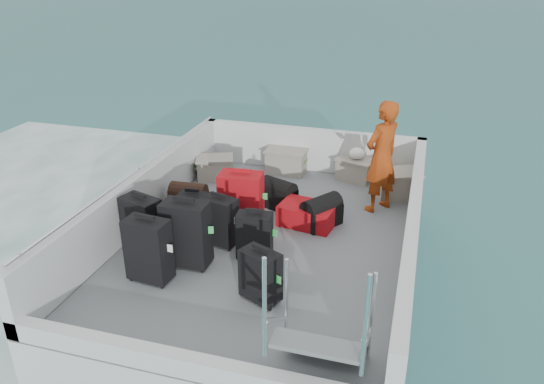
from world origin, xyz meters
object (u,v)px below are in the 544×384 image
(suitcase_8, at_px, (307,215))
(crate_2, at_px, (356,170))
(suitcase_3, at_px, (187,234))
(suitcase_5, at_px, (241,201))
(crate_0, at_px, (215,169))
(crate_3, at_px, (397,185))
(suitcase_4, at_px, (220,221))
(passenger, at_px, (382,157))
(suitcase_0, at_px, (149,251))
(suitcase_6, at_px, (261,276))
(suitcase_7, at_px, (255,236))
(suitcase_1, at_px, (142,225))
(crate_1, at_px, (287,162))
(suitcase_2, at_px, (193,212))

(suitcase_8, bearing_deg, crate_2, -4.24)
(suitcase_3, height_order, suitcase_5, suitcase_3)
(crate_0, bearing_deg, crate_3, 2.46)
(suitcase_4, relative_size, passenger, 0.40)
(suitcase_3, distance_m, suitcase_4, 0.58)
(suitcase_0, bearing_deg, crate_0, 103.61)
(suitcase_6, bearing_deg, suitcase_7, 137.42)
(suitcase_8, xyz_separation_m, passenger, (0.84, 0.73, 0.64))
(suitcase_1, height_order, suitcase_7, suitcase_1)
(suitcase_4, distance_m, crate_1, 2.48)
(suitcase_3, relative_size, crate_1, 1.28)
(suitcase_1, bearing_deg, suitcase_8, 52.77)
(suitcase_2, xyz_separation_m, suitcase_7, (0.96, -0.41, 0.02))
(suitcase_2, relative_size, suitcase_3, 0.67)
(suitcase_5, xyz_separation_m, suitcase_7, (0.40, -0.68, -0.09))
(passenger, bearing_deg, suitcase_2, -21.87)
(suitcase_2, distance_m, crate_0, 1.73)
(suitcase_8, distance_m, crate_2, 1.72)
(suitcase_3, xyz_separation_m, crate_2, (1.49, 3.02, -0.23))
(suitcase_6, distance_m, crate_3, 3.20)
(crate_2, bearing_deg, crate_1, 180.00)
(suitcase_6, bearing_deg, suitcase_5, 141.46)
(suitcase_5, bearing_deg, suitcase_0, -116.88)
(suitcase_3, bearing_deg, suitcase_6, -23.45)
(suitcase_1, relative_size, suitcase_2, 1.34)
(suitcase_0, relative_size, suitcase_8, 1.02)
(suitcase_1, xyz_separation_m, suitcase_7, (1.33, 0.22, -0.06))
(suitcase_5, distance_m, crate_0, 1.72)
(suitcase_7, relative_size, passenger, 0.37)
(suitcase_2, xyz_separation_m, suitcase_5, (0.56, 0.26, 0.11))
(suitcase_5, xyz_separation_m, crate_1, (0.08, 1.99, -0.19))
(crate_0, bearing_deg, suitcase_5, -56.34)
(suitcase_5, relative_size, crate_3, 1.24)
(suitcase_8, bearing_deg, crate_1, 32.71)
(suitcase_5, relative_size, passenger, 0.48)
(suitcase_2, xyz_separation_m, crate_2, (1.76, 2.25, -0.10))
(suitcase_2, xyz_separation_m, suitcase_6, (1.27, -1.18, 0.02))
(suitcase_2, distance_m, crate_2, 2.86)
(suitcase_2, distance_m, passenger, 2.62)
(suitcase_1, height_order, crate_0, suitcase_1)
(suitcase_4, distance_m, suitcase_5, 0.50)
(suitcase_1, xyz_separation_m, crate_2, (2.13, 2.89, -0.19))
(suitcase_0, relative_size, crate_1, 1.19)
(suitcase_1, height_order, crate_2, suitcase_1)
(suitcase_4, bearing_deg, suitcase_6, -35.35)
(suitcase_0, distance_m, suitcase_3, 0.48)
(suitcase_1, height_order, passenger, passenger)
(suitcase_5, distance_m, passenger, 1.99)
(suitcase_8, bearing_deg, crate_0, 66.89)
(suitcase_0, height_order, suitcase_8, suitcase_0)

